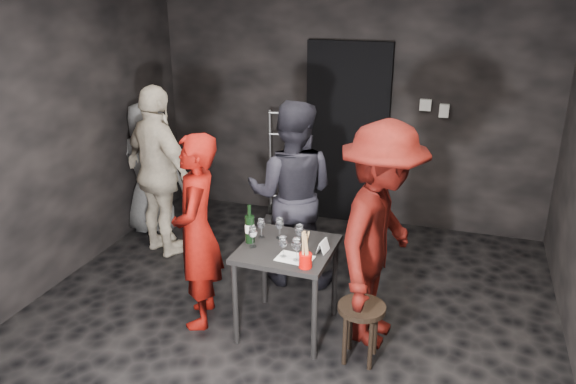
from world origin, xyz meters
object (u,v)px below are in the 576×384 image
(stool, at_px, (361,316))
(woman_black, at_px, (292,180))
(server_red, at_px, (196,224))
(man_maroon, at_px, (382,215))
(bystander_cream, at_px, (158,157))
(breadstick_cup, at_px, (305,250))
(wine_bottle, at_px, (250,228))
(hand_truck, at_px, (285,201))
(tasting_table, at_px, (287,258))
(bystander_grey, at_px, (150,168))

(stool, bearing_deg, woman_black, 130.44)
(server_red, distance_m, man_maroon, 1.47)
(server_red, relative_size, bystander_cream, 0.85)
(stool, xyz_separation_m, man_maroon, (0.06, 0.33, 0.69))
(woman_black, height_order, breadstick_cup, woman_black)
(breadstick_cup, bearing_deg, wine_bottle, 154.10)
(hand_truck, height_order, bystander_cream, bystander_cream)
(tasting_table, height_order, bystander_cream, bystander_cream)
(bystander_cream, distance_m, bystander_grey, 0.65)
(hand_truck, distance_m, breadstick_cup, 2.69)
(wine_bottle, bearing_deg, tasting_table, 1.85)
(woman_black, relative_size, breadstick_cup, 6.73)
(hand_truck, relative_size, tasting_table, 1.75)
(tasting_table, distance_m, breadstick_cup, 0.43)
(stool, height_order, wine_bottle, wine_bottle)
(tasting_table, bearing_deg, man_maroon, 9.17)
(man_maroon, bearing_deg, bystander_cream, 79.61)
(tasting_table, bearing_deg, breadstick_cup, -49.77)
(man_maroon, bearing_deg, bystander_grey, 74.25)
(hand_truck, height_order, man_maroon, man_maroon)
(tasting_table, relative_size, bystander_cream, 0.36)
(bystander_grey, xyz_separation_m, breadstick_cup, (2.29, -1.64, 0.13))
(tasting_table, relative_size, man_maroon, 0.35)
(hand_truck, height_order, breadstick_cup, hand_truck)
(stool, bearing_deg, breadstick_cup, -172.18)
(woman_black, bearing_deg, tasting_table, 96.43)
(hand_truck, distance_m, bystander_cream, 1.74)
(woman_black, relative_size, wine_bottle, 6.37)
(stool, bearing_deg, server_red, 175.22)
(man_maroon, xyz_separation_m, wine_bottle, (-1.02, -0.12, -0.20))
(wine_bottle, bearing_deg, bystander_grey, 141.74)
(tasting_table, xyz_separation_m, bystander_grey, (-2.06, 1.37, 0.11))
(hand_truck, distance_m, bystander_grey, 1.62)
(woman_black, height_order, bystander_grey, woman_black)
(man_maroon, xyz_separation_m, bystander_grey, (-2.77, 1.26, -0.31))
(stool, relative_size, breadstick_cup, 1.56)
(man_maroon, xyz_separation_m, bystander_cream, (-2.39, 0.82, -0.02))
(stool, height_order, breadstick_cup, breadstick_cup)
(tasting_table, relative_size, breadstick_cup, 2.49)
(bystander_grey, distance_m, wine_bottle, 2.23)
(hand_truck, bearing_deg, server_red, -101.42)
(wine_bottle, height_order, breadstick_cup, wine_bottle)
(breadstick_cup, bearing_deg, bystander_cream, 147.62)
(stool, height_order, woman_black, woman_black)
(tasting_table, relative_size, woman_black, 0.37)
(hand_truck, xyz_separation_m, stool, (1.39, -2.37, 0.15))
(server_red, xyz_separation_m, breadstick_cup, (0.97, -0.17, -0.00))
(hand_truck, bearing_deg, woman_black, -80.50)
(bystander_grey, bearing_deg, breadstick_cup, 140.41)
(server_red, relative_size, wine_bottle, 5.58)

